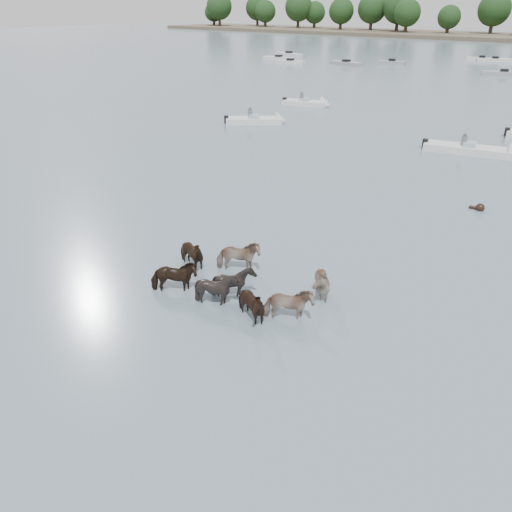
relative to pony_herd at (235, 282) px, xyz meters
The scene contains 8 objects.
ground 2.27m from the pony_herd, 142.49° to the right, with size 400.00×400.00×0.00m, color slate.
shoreline 165.06m from the pony_herd, 115.77° to the left, with size 160.00×30.00×1.00m, color #4C4233.
pony_herd is the anchor object (origin of this frame).
swimming_pony 14.03m from the pony_herd, 73.71° to the left, with size 0.72×0.44×0.44m.
motorboat_a 27.68m from the pony_herd, 126.47° to the left, with size 4.87×4.42×1.92m.
motorboat_b 23.84m from the pony_herd, 88.12° to the left, with size 6.37×2.93×1.92m.
motorboat_f 36.02m from the pony_herd, 119.29° to the left, with size 4.89×2.88×1.92m.
treeline 166.13m from the pony_herd, 115.88° to the left, with size 146.40×20.24×12.38m.
Camera 1 is at (11.86, -9.94, 9.04)m, focal length 35.70 mm.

